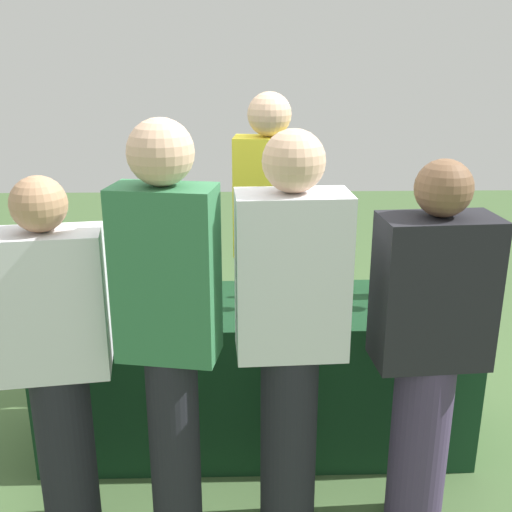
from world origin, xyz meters
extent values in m
plane|color=#476638|center=(0.00, 0.00, 0.00)|extent=(12.00, 12.00, 0.00)
cube|color=#14381E|center=(0.00, 0.00, 0.39)|extent=(2.12, 0.65, 0.77)
cylinder|color=black|center=(-0.82, 0.15, 0.87)|extent=(0.06, 0.06, 0.21)
cylinder|color=black|center=(-0.82, 0.15, 1.02)|extent=(0.02, 0.02, 0.09)
cylinder|color=black|center=(-0.82, 0.15, 1.08)|extent=(0.03, 0.03, 0.02)
cylinder|color=silver|center=(-0.82, 0.15, 0.86)|extent=(0.07, 0.07, 0.07)
cylinder|color=black|center=(-0.72, 0.16, 0.87)|extent=(0.07, 0.07, 0.21)
cylinder|color=black|center=(-0.72, 0.16, 1.02)|extent=(0.03, 0.03, 0.08)
cylinder|color=black|center=(-0.72, 0.16, 1.07)|extent=(0.03, 0.03, 0.02)
cylinder|color=silver|center=(-0.72, 0.16, 0.86)|extent=(0.07, 0.07, 0.07)
cylinder|color=black|center=(-0.33, 0.17, 0.88)|extent=(0.07, 0.07, 0.22)
cylinder|color=black|center=(-0.33, 0.17, 1.03)|extent=(0.03, 0.03, 0.08)
cylinder|color=black|center=(-0.33, 0.17, 1.08)|extent=(0.03, 0.03, 0.02)
cylinder|color=silver|center=(-0.33, 0.17, 0.87)|extent=(0.07, 0.07, 0.08)
cylinder|color=black|center=(0.17, 0.10, 0.88)|extent=(0.07, 0.07, 0.21)
cylinder|color=black|center=(0.17, 0.10, 1.02)|extent=(0.03, 0.03, 0.08)
cylinder|color=maroon|center=(0.17, 0.10, 1.07)|extent=(0.03, 0.03, 0.02)
cylinder|color=silver|center=(0.17, 0.10, 0.87)|extent=(0.07, 0.07, 0.07)
cylinder|color=black|center=(0.36, 0.09, 0.89)|extent=(0.06, 0.06, 0.23)
cylinder|color=black|center=(0.36, 0.09, 1.04)|extent=(0.02, 0.02, 0.07)
cylinder|color=maroon|center=(0.36, 0.09, 1.08)|extent=(0.03, 0.03, 0.02)
cylinder|color=silver|center=(0.36, 0.09, 0.88)|extent=(0.07, 0.07, 0.08)
cylinder|color=black|center=(0.65, 0.08, 0.88)|extent=(0.08, 0.08, 0.23)
cylinder|color=black|center=(0.65, 0.08, 1.04)|extent=(0.03, 0.03, 0.09)
cylinder|color=black|center=(0.65, 0.08, 1.09)|extent=(0.03, 0.03, 0.02)
cylinder|color=silver|center=(0.65, 0.08, 0.87)|extent=(0.08, 0.08, 0.08)
cylinder|color=black|center=(0.80, 0.07, 0.88)|extent=(0.07, 0.07, 0.21)
cylinder|color=black|center=(0.80, 0.07, 1.02)|extent=(0.03, 0.03, 0.09)
cylinder|color=gold|center=(0.80, 0.07, 1.07)|extent=(0.03, 0.03, 0.02)
cylinder|color=silver|center=(0.80, 0.07, 0.87)|extent=(0.07, 0.07, 0.07)
cylinder|color=silver|center=(-0.61, -0.12, 0.77)|extent=(0.06, 0.06, 0.00)
cylinder|color=silver|center=(-0.61, -0.12, 0.81)|extent=(0.01, 0.01, 0.08)
sphere|color=silver|center=(-0.61, -0.12, 0.88)|extent=(0.06, 0.06, 0.06)
cylinder|color=silver|center=(-0.06, -0.06, 0.77)|extent=(0.06, 0.06, 0.00)
cylinder|color=silver|center=(-0.06, -0.06, 0.80)|extent=(0.01, 0.01, 0.06)
sphere|color=silver|center=(-0.06, -0.06, 0.86)|extent=(0.06, 0.06, 0.06)
sphere|color=#590C19|center=(-0.06, -0.06, 0.85)|extent=(0.03, 0.03, 0.03)
cylinder|color=silver|center=(0.22, -0.06, 0.77)|extent=(0.06, 0.06, 0.00)
cylinder|color=silver|center=(0.22, -0.06, 0.81)|extent=(0.01, 0.01, 0.08)
sphere|color=silver|center=(0.22, -0.06, 0.88)|extent=(0.06, 0.06, 0.06)
sphere|color=#590C19|center=(0.22, -0.06, 0.87)|extent=(0.03, 0.03, 0.03)
cylinder|color=silver|center=(0.58, -0.07, 0.77)|extent=(0.06, 0.06, 0.00)
cylinder|color=silver|center=(0.58, -0.07, 0.81)|extent=(0.01, 0.01, 0.07)
sphere|color=silver|center=(0.58, -0.07, 0.88)|extent=(0.07, 0.07, 0.07)
sphere|color=#590C19|center=(0.58, -0.07, 0.86)|extent=(0.04, 0.04, 0.04)
cylinder|color=#3F3351|center=(0.08, 0.50, 0.44)|extent=(0.21, 0.21, 0.87)
cube|color=yellow|center=(0.08, 0.50, 1.20)|extent=(0.40, 0.25, 0.65)
sphere|color=#D8AD8C|center=(0.08, 0.50, 1.64)|extent=(0.24, 0.24, 0.24)
cylinder|color=black|center=(-0.80, -0.64, 0.38)|extent=(0.23, 0.23, 0.76)
cube|color=silver|center=(-0.80, -0.64, 1.05)|extent=(0.45, 0.29, 0.57)
sphere|color=tan|center=(-0.80, -0.64, 1.44)|extent=(0.21, 0.21, 0.21)
cylinder|color=black|center=(-0.34, -0.71, 0.43)|extent=(0.20, 0.20, 0.87)
cube|color=#337247|center=(-0.34, -0.71, 1.19)|extent=(0.40, 0.27, 0.65)
sphere|color=#D8AD8C|center=(-0.34, -0.71, 1.64)|extent=(0.23, 0.23, 0.23)
cylinder|color=black|center=(0.12, -0.65, 0.42)|extent=(0.23, 0.23, 0.84)
cube|color=silver|center=(0.12, -0.65, 1.16)|extent=(0.43, 0.25, 0.63)
sphere|color=#D8AD8C|center=(0.12, -0.65, 1.59)|extent=(0.23, 0.23, 0.23)
cylinder|color=#3F3351|center=(0.67, -0.64, 0.39)|extent=(0.24, 0.24, 0.79)
cube|color=black|center=(0.67, -0.64, 1.09)|extent=(0.45, 0.27, 0.59)
sphere|color=brown|center=(0.67, -0.64, 1.49)|extent=(0.21, 0.21, 0.21)
camera|label=1|loc=(-0.07, -2.83, 1.97)|focal=43.44mm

